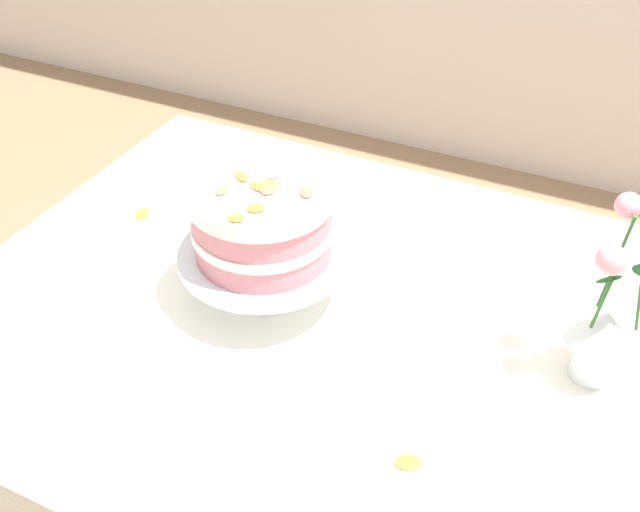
# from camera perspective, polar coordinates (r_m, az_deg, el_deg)

# --- Properties ---
(dining_table) EXTENTS (1.40, 1.00, 0.74)m
(dining_table) POSITION_cam_1_polar(r_m,az_deg,el_deg) (1.29, 2.22, -8.87)
(dining_table) COLOR white
(dining_table) RESTS_ON ground
(linen_napkin) EXTENTS (0.38, 0.38, 0.00)m
(linen_napkin) POSITION_cam_1_polar(r_m,az_deg,el_deg) (1.30, -4.15, -3.08)
(linen_napkin) COLOR white
(linen_napkin) RESTS_ON dining_table
(cake_stand) EXTENTS (0.29, 0.29, 0.10)m
(cake_stand) POSITION_cam_1_polar(r_m,az_deg,el_deg) (1.25, -4.31, -0.25)
(cake_stand) COLOR silver
(cake_stand) RESTS_ON linen_napkin
(layer_cake) EXTENTS (0.24, 0.24, 0.13)m
(layer_cake) POSITION_cam_1_polar(r_m,az_deg,el_deg) (1.20, -4.49, 2.77)
(layer_cake) COLOR #CC7A84
(layer_cake) RESTS_ON cake_stand
(flower_vase) EXTENTS (0.12, 0.11, 0.31)m
(flower_vase) POSITION_cam_1_polar(r_m,az_deg,el_deg) (1.15, 21.48, -4.37)
(flower_vase) COLOR silver
(flower_vase) RESTS_ON dining_table
(loose_petal_0) EXTENTS (0.05, 0.04, 0.00)m
(loose_petal_0) POSITION_cam_1_polar(r_m,az_deg,el_deg) (1.06, 6.83, -15.57)
(loose_petal_0) COLOR orange
(loose_petal_0) RESTS_ON dining_table
(loose_petal_1) EXTENTS (0.04, 0.05, 0.01)m
(loose_petal_1) POSITION_cam_1_polar(r_m,az_deg,el_deg) (1.53, -13.57, 3.19)
(loose_petal_1) COLOR orange
(loose_petal_1) RESTS_ON dining_table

